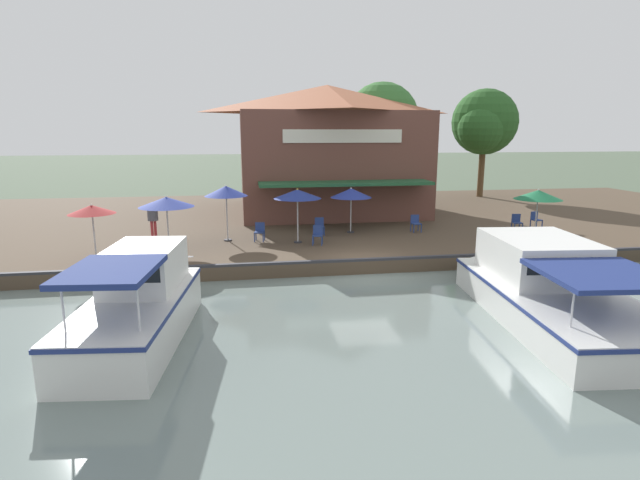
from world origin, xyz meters
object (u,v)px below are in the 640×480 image
Objects in this scene: waterfront_restaurant at (327,148)px; cafe_chair_back_row_seat at (320,225)px; cafe_chair_mid_patio at (260,231)px; patio_umbrella_far_corner at (226,191)px; cafe_chair_under_first_umbrella at (416,222)px; cafe_chair_beside_entrance at (536,219)px; person_at_quay_edge at (153,215)px; mooring_post at (134,256)px; patio_umbrella_by_entrance at (538,195)px; patio_umbrella_back_row at (166,202)px; patio_umbrella_mid_patio_left at (297,194)px; patio_umbrella_mid_patio_right at (92,210)px; tree_behind_restaurant at (484,124)px; motorboat_second_along at (143,300)px; tree_upstream_bank at (380,122)px; cafe_chair_far_corner_seat at (517,221)px; cafe_chair_facing_river at (318,234)px; motorboat_far_downstream at (542,286)px; patio_umbrella_near_quay_edge at (351,193)px.

waterfront_restaurant is 14.13× the size of cafe_chair_back_row_seat.
cafe_chair_mid_patio is at bearing -28.07° from waterfront_restaurant.
patio_umbrella_far_corner is 9.53m from cafe_chair_under_first_umbrella.
cafe_chair_beside_entrance and cafe_chair_under_first_umbrella have the same top height.
person_at_quay_edge is 5.64m from mooring_post.
patio_umbrella_far_corner reaches higher than patio_umbrella_by_entrance.
patio_umbrella_back_row is at bearing 161.78° from mooring_post.
patio_umbrella_back_row is 2.47× the size of mooring_post.
patio_umbrella_mid_patio_left reaches higher than cafe_chair_under_first_umbrella.
patio_umbrella_mid_patio_left is 2.61× the size of mooring_post.
tree_behind_restaurant reaches higher than patio_umbrella_mid_patio_right.
tree_behind_restaurant is (-12.32, 9.54, 5.04)m from cafe_chair_under_first_umbrella.
cafe_chair_beside_entrance is (7.82, 9.78, -3.47)m from waterfront_restaurant.
cafe_chair_back_row_seat is at bearing -104.33° from patio_umbrella_by_entrance.
motorboat_second_along is 0.89× the size of tree_upstream_bank.
waterfront_restaurant is 14.13× the size of cafe_chair_mid_patio.
waterfront_restaurant reaches higher than patio_umbrella_by_entrance.
cafe_chair_far_corner_seat is at bearing -18.69° from tree_behind_restaurant.
tree_upstream_bank reaches higher than mooring_post.
waterfront_restaurant is 12.99m from cafe_chair_beside_entrance.
tree_upstream_bank is (-1.81, 3.94, 1.65)m from waterfront_restaurant.
patio_umbrella_mid_patio_left is 2.91× the size of cafe_chair_far_corner_seat.
cafe_chair_beside_entrance is 1.00× the size of cafe_chair_facing_river.
tree_behind_restaurant reaches higher than waterfront_restaurant.
patio_umbrella_back_row is 12.08m from cafe_chair_under_first_umbrella.
patio_umbrella_mid_patio_left is 0.34× the size of motorboat_second_along.
patio_umbrella_far_corner is 3.30m from patio_umbrella_mid_patio_left.
cafe_chair_far_corner_seat is (-1.74, 16.92, -1.61)m from patio_umbrella_back_row.
mooring_post is at bearing -68.34° from cafe_chair_under_first_umbrella.
cafe_chair_under_first_umbrella is 16.38m from tree_behind_restaurant.
tree_upstream_bank is at bearing 133.74° from patio_umbrella_back_row.
cafe_chair_beside_entrance is (-2.57, 1.65, -1.62)m from patio_umbrella_by_entrance.
cafe_chair_far_corner_seat is at bearing 173.30° from patio_umbrella_by_entrance.
patio_umbrella_mid_patio_right is 19.81m from cafe_chair_far_corner_seat.
patio_umbrella_by_entrance is at bearing 62.67° from cafe_chair_under_first_umbrella.
cafe_chair_far_corner_seat is at bearing 95.87° from patio_umbrella_back_row.
cafe_chair_beside_entrance is at bearing 90.15° from cafe_chair_under_first_umbrella.
patio_umbrella_far_corner is 23.13m from tree_behind_restaurant.
patio_umbrella_by_entrance reaches higher than motorboat_far_downstream.
cafe_chair_far_corner_seat is at bearing 119.36° from motorboat_second_along.
motorboat_second_along is 23.64m from tree_upstream_bank.
patio_umbrella_far_corner is 1.10× the size of patio_umbrella_back_row.
patio_umbrella_far_corner is at bearing -80.92° from patio_umbrella_near_quay_edge.
patio_umbrella_mid_patio_left is at bearing -94.99° from patio_umbrella_by_entrance.
motorboat_second_along is 0.90× the size of tree_behind_restaurant.
tree_upstream_bank is at bearing 148.38° from patio_umbrella_mid_patio_left.
motorboat_far_downstream is at bearing 68.49° from mooring_post.
motorboat_second_along is at bearing -21.70° from cafe_chair_mid_patio.
cafe_chair_mid_patio is 0.10× the size of tree_behind_restaurant.
mooring_post is (2.93, -7.31, 0.01)m from cafe_chair_facing_river.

